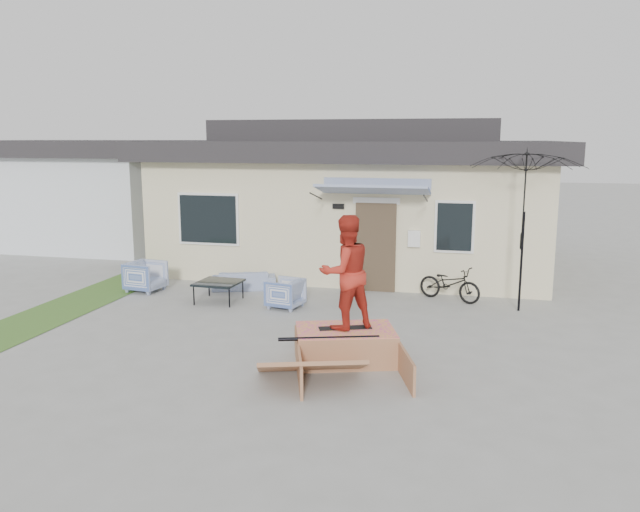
% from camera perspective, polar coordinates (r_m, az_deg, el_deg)
% --- Properties ---
extents(ground, '(90.00, 90.00, 0.00)m').
position_cam_1_polar(ground, '(11.18, -3.70, -8.15)').
color(ground, gray).
rests_on(ground, ground).
extents(grass_strip, '(1.40, 8.00, 0.01)m').
position_cam_1_polar(grass_strip, '(15.15, -20.52, -3.79)').
color(grass_strip, '#3A6426').
rests_on(grass_strip, ground).
extents(house, '(10.80, 8.49, 4.10)m').
position_cam_1_polar(house, '(18.45, 3.63, 5.44)').
color(house, beige).
rests_on(house, ground).
extents(neighbor_house, '(8.60, 7.60, 3.50)m').
position_cam_1_polar(neighbor_house, '(24.38, -20.69, 5.66)').
color(neighbor_house, silver).
rests_on(neighbor_house, ground).
extents(loveseat, '(1.58, 0.95, 0.59)m').
position_cam_1_polar(loveseat, '(15.36, -6.88, -1.87)').
color(loveseat, '#39559C').
rests_on(loveseat, ground).
extents(armchair_left, '(0.82, 0.86, 0.79)m').
position_cam_1_polar(armchair_left, '(15.56, -15.41, -1.64)').
color(armchair_left, '#39559C').
rests_on(armchair_left, ground).
extents(armchair_right, '(0.76, 0.80, 0.70)m').
position_cam_1_polar(armchair_right, '(13.58, -3.17, -3.23)').
color(armchair_right, '#39559C').
rests_on(armchair_right, ground).
extents(coffee_table, '(0.97, 0.97, 0.45)m').
position_cam_1_polar(coffee_table, '(14.27, -9.09, -3.18)').
color(coffee_table, black).
rests_on(coffee_table, ground).
extents(bicycle, '(1.55, 1.09, 0.94)m').
position_cam_1_polar(bicycle, '(14.42, 11.60, -2.12)').
color(bicycle, black).
rests_on(bicycle, ground).
extents(patio_umbrella, '(2.61, 2.46, 2.20)m').
position_cam_1_polar(patio_umbrella, '(13.71, 17.81, 2.37)').
color(patio_umbrella, black).
rests_on(patio_umbrella, ground).
extents(skate_ramp, '(2.15, 2.49, 0.53)m').
position_cam_1_polar(skate_ramp, '(10.43, 2.30, -8.01)').
color(skate_ramp, '#976241').
rests_on(skate_ramp, ground).
extents(skateboard, '(0.88, 0.51, 0.05)m').
position_cam_1_polar(skateboard, '(10.39, 2.27, -6.41)').
color(skateboard, black).
rests_on(skateboard, skate_ramp).
extents(skater, '(1.14, 1.11, 1.85)m').
position_cam_1_polar(skater, '(10.15, 2.31, -1.27)').
color(skater, '#B2281C').
rests_on(skater, skateboard).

